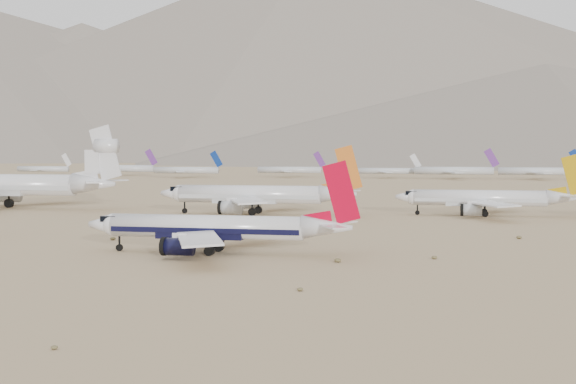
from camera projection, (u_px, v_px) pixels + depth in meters
The scene contains 8 objects.
ground at pixel (265, 256), 117.24m from camera, with size 7000.00×7000.00×0.00m, color #9C845B.
main_airliner at pixel (218, 228), 119.46m from camera, with size 39.77×38.85×14.04m.
row2_gold_tail at pixel (487, 199), 187.60m from camera, with size 41.02×40.11×14.60m.
row2_orange_tail at pixel (258, 195), 191.85m from camera, with size 46.84×45.82×16.71m.
row2_white_trijet at pixel (6, 185), 211.29m from camera, with size 62.13×60.72×22.02m.
distant_storage_row at pixel (354, 170), 441.60m from camera, with size 463.20×63.04×14.25m.
mountain_range at pixel (480, 68), 1702.55m from camera, with size 7354.00×3024.00×470.00m.
desert_scrub at pixel (232, 286), 89.69m from camera, with size 261.14×121.67×0.63m.
Camera 1 is at (27.54, -113.35, 15.49)m, focal length 50.00 mm.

